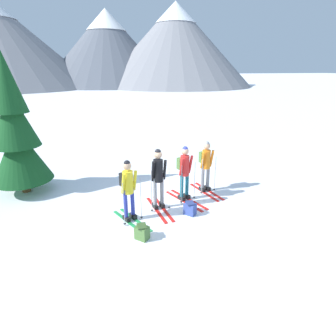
{
  "coord_description": "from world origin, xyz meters",
  "views": [
    {
      "loc": [
        -2.02,
        -7.32,
        4.0
      ],
      "look_at": [
        0.2,
        0.47,
        1.05
      ],
      "focal_mm": 29.35,
      "sensor_mm": 36.0,
      "label": 1
    }
  ],
  "objects_px": {
    "skier_in_black": "(158,176)",
    "backpack_on_snow_front": "(190,208)",
    "backpack_on_snow_beside": "(142,232)",
    "skier_in_red": "(184,170)",
    "pine_tree_near": "(15,132)",
    "skier_in_yellow": "(128,187)",
    "skier_in_orange": "(206,163)"
  },
  "relations": [
    {
      "from": "skier_in_black",
      "to": "backpack_on_snow_front",
      "type": "bearing_deg",
      "value": -37.81
    },
    {
      "from": "skier_in_black",
      "to": "backpack_on_snow_beside",
      "type": "bearing_deg",
      "value": -118.61
    },
    {
      "from": "skier_in_red",
      "to": "pine_tree_near",
      "type": "bearing_deg",
      "value": 157.74
    },
    {
      "from": "skier_in_red",
      "to": "skier_in_yellow",
      "type": "bearing_deg",
      "value": -157.12
    },
    {
      "from": "skier_in_yellow",
      "to": "skier_in_orange",
      "type": "bearing_deg",
      "value": 23.73
    },
    {
      "from": "skier_in_orange",
      "to": "backpack_on_snow_beside",
      "type": "height_order",
      "value": "skier_in_orange"
    },
    {
      "from": "pine_tree_near",
      "to": "backpack_on_snow_front",
      "type": "height_order",
      "value": "pine_tree_near"
    },
    {
      "from": "skier_in_red",
      "to": "skier_in_black",
      "type": "bearing_deg",
      "value": -158.88
    },
    {
      "from": "skier_in_orange",
      "to": "skier_in_red",
      "type": "bearing_deg",
      "value": -154.53
    },
    {
      "from": "skier_in_black",
      "to": "pine_tree_near",
      "type": "relative_size",
      "value": 0.41
    },
    {
      "from": "backpack_on_snow_front",
      "to": "skier_in_black",
      "type": "bearing_deg",
      "value": 142.19
    },
    {
      "from": "skier_in_red",
      "to": "pine_tree_near",
      "type": "xyz_separation_m",
      "value": [
        -5.02,
        2.06,
        1.08
      ]
    },
    {
      "from": "skier_in_black",
      "to": "skier_in_orange",
      "type": "bearing_deg",
      "value": 23.3
    },
    {
      "from": "skier_in_orange",
      "to": "backpack_on_snow_beside",
      "type": "xyz_separation_m",
      "value": [
        -2.62,
        -2.22,
        -0.81
      ]
    },
    {
      "from": "skier_in_red",
      "to": "backpack_on_snow_front",
      "type": "relative_size",
      "value": 4.46
    },
    {
      "from": "skier_in_black",
      "to": "skier_in_red",
      "type": "height_order",
      "value": "skier_in_black"
    },
    {
      "from": "skier_in_black",
      "to": "skier_in_orange",
      "type": "xyz_separation_m",
      "value": [
        1.83,
        0.79,
        -0.04
      ]
    },
    {
      "from": "backpack_on_snow_front",
      "to": "pine_tree_near",
      "type": "bearing_deg",
      "value": 148.2
    },
    {
      "from": "skier_in_yellow",
      "to": "skier_in_red",
      "type": "relative_size",
      "value": 0.99
    },
    {
      "from": "pine_tree_near",
      "to": "backpack_on_snow_front",
      "type": "relative_size",
      "value": 11.42
    },
    {
      "from": "skier_in_yellow",
      "to": "skier_in_orange",
      "type": "xyz_separation_m",
      "value": [
        2.78,
        1.22,
        0.0
      ]
    },
    {
      "from": "skier_in_yellow",
      "to": "backpack_on_snow_beside",
      "type": "xyz_separation_m",
      "value": [
        0.17,
        -1.0,
        -0.81
      ]
    },
    {
      "from": "pine_tree_near",
      "to": "backpack_on_snow_front",
      "type": "bearing_deg",
      "value": -31.8
    },
    {
      "from": "skier_in_yellow",
      "to": "backpack_on_snow_front",
      "type": "bearing_deg",
      "value": -5.79
    },
    {
      "from": "skier_in_red",
      "to": "pine_tree_near",
      "type": "height_order",
      "value": "pine_tree_near"
    },
    {
      "from": "skier_in_orange",
      "to": "backpack_on_snow_front",
      "type": "height_order",
      "value": "skier_in_orange"
    },
    {
      "from": "backpack_on_snow_front",
      "to": "skier_in_red",
      "type": "bearing_deg",
      "value": 81.39
    },
    {
      "from": "pine_tree_near",
      "to": "skier_in_orange",
      "type": "bearing_deg",
      "value": -15.34
    },
    {
      "from": "pine_tree_near",
      "to": "skier_in_red",
      "type": "bearing_deg",
      "value": -22.26
    },
    {
      "from": "skier_in_orange",
      "to": "backpack_on_snow_front",
      "type": "relative_size",
      "value": 4.42
    },
    {
      "from": "backpack_on_snow_front",
      "to": "backpack_on_snow_beside",
      "type": "height_order",
      "value": "same"
    },
    {
      "from": "skier_in_yellow",
      "to": "skier_in_orange",
      "type": "relative_size",
      "value": 1.0
    }
  ]
}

